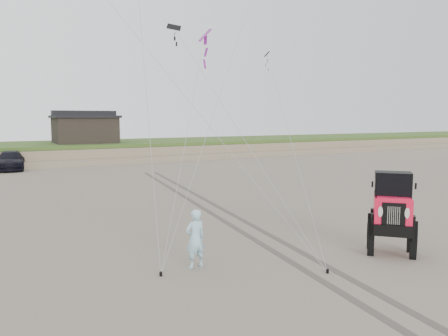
{
  "coord_description": "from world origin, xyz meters",
  "views": [
    {
      "loc": [
        -7.43,
        -10.02,
        4.31
      ],
      "look_at": [
        -0.22,
        3.0,
        2.6
      ],
      "focal_mm": 35.0,
      "sensor_mm": 36.0,
      "label": 1
    }
  ],
  "objects_px": {
    "truck_c": "(10,161)",
    "jeep": "(392,222)",
    "cabin": "(85,128)",
    "man": "(195,239)"
  },
  "relations": [
    {
      "from": "truck_c",
      "to": "jeep",
      "type": "distance_m",
      "value": 32.58
    },
    {
      "from": "truck_c",
      "to": "jeep",
      "type": "height_order",
      "value": "jeep"
    },
    {
      "from": "truck_c",
      "to": "jeep",
      "type": "bearing_deg",
      "value": -67.95
    },
    {
      "from": "jeep",
      "to": "man",
      "type": "xyz_separation_m",
      "value": [
        -5.95,
        1.9,
        -0.19
      ]
    },
    {
      "from": "cabin",
      "to": "man",
      "type": "xyz_separation_m",
      "value": [
        -4.22,
        -35.9,
        -2.38
      ]
    },
    {
      "from": "truck_c",
      "to": "jeep",
      "type": "xyz_separation_m",
      "value": [
        9.21,
        -31.25,
        0.28
      ]
    },
    {
      "from": "cabin",
      "to": "truck_c",
      "type": "height_order",
      "value": "cabin"
    },
    {
      "from": "cabin",
      "to": "truck_c",
      "type": "relative_size",
      "value": 1.21
    },
    {
      "from": "cabin",
      "to": "truck_c",
      "type": "xyz_separation_m",
      "value": [
        -7.48,
        -6.56,
        -2.47
      ]
    },
    {
      "from": "cabin",
      "to": "jeep",
      "type": "bearing_deg",
      "value": -87.38
    }
  ]
}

